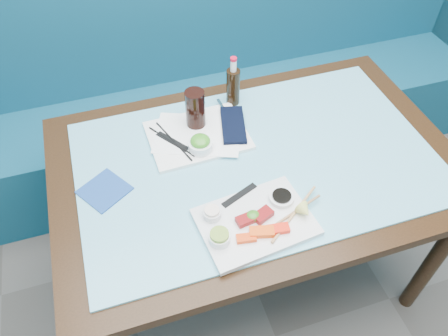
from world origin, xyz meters
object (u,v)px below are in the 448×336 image
object	(u,v)px
blue_napkin	(105,190)
dining_table	(255,177)
cola_glass	(195,109)
booth_bench	(197,99)
serving_tray	(198,136)
seaweed_bowl	(200,146)
sashimi_plate	(255,222)
cola_bottle_body	(233,87)

from	to	relation	value
blue_napkin	dining_table	bearing A→B (deg)	-2.24
cola_glass	booth_bench	bearing A→B (deg)	75.89
serving_tray	seaweed_bowl	size ratio (longest dim) A/B	4.06
sashimi_plate	blue_napkin	distance (m)	0.50
cola_bottle_body	blue_napkin	world-z (taller)	cola_bottle_body
dining_table	cola_glass	distance (m)	0.33
blue_napkin	booth_bench	bearing A→B (deg)	57.63
sashimi_plate	serving_tray	bearing A→B (deg)	92.62
cola_glass	blue_napkin	size ratio (longest dim) A/B	1.08
booth_bench	blue_napkin	bearing A→B (deg)	-122.37
cola_glass	cola_bottle_body	distance (m)	0.20
cola_glass	dining_table	bearing A→B (deg)	-55.56
blue_napkin	cola_bottle_body	bearing A→B (deg)	28.89
serving_tray	cola_glass	xyz separation A→B (m)	(0.01, 0.05, 0.08)
cola_glass	blue_napkin	distance (m)	0.43
dining_table	cola_glass	world-z (taller)	cola_glass
seaweed_bowl	cola_bottle_body	distance (m)	0.30
serving_tray	sashimi_plate	bearing A→B (deg)	-83.22
serving_tray	cola_bottle_body	world-z (taller)	cola_bottle_body
booth_bench	cola_bottle_body	size ratio (longest dim) A/B	20.31
dining_table	cola_glass	bearing A→B (deg)	124.44
cola_glass	blue_napkin	xyz separation A→B (m)	(-0.36, -0.20, -0.08)
serving_tray	cola_glass	world-z (taller)	cola_glass
booth_bench	seaweed_bowl	distance (m)	0.87
booth_bench	blue_napkin	distance (m)	1.04
dining_table	cola_glass	xyz separation A→B (m)	(-0.15, 0.23, 0.18)
dining_table	blue_napkin	distance (m)	0.53
sashimi_plate	cola_glass	distance (m)	0.48
sashimi_plate	seaweed_bowl	bearing A→B (deg)	96.07
dining_table	sashimi_plate	world-z (taller)	sashimi_plate
seaweed_bowl	blue_napkin	size ratio (longest dim) A/B	0.63
booth_bench	blue_napkin	xyz separation A→B (m)	(-0.52, -0.82, 0.39)
dining_table	blue_napkin	world-z (taller)	blue_napkin
sashimi_plate	seaweed_bowl	distance (m)	0.35
sashimi_plate	serving_tray	world-z (taller)	sashimi_plate
booth_bench	seaweed_bowl	world-z (taller)	booth_bench
dining_table	serving_tray	world-z (taller)	serving_tray
dining_table	cola_bottle_body	distance (m)	0.36
cola_glass	cola_bottle_body	bearing A→B (deg)	27.98
seaweed_bowl	blue_napkin	distance (m)	0.35
sashimi_plate	cola_glass	bearing A→B (deg)	90.44
booth_bench	dining_table	distance (m)	0.89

